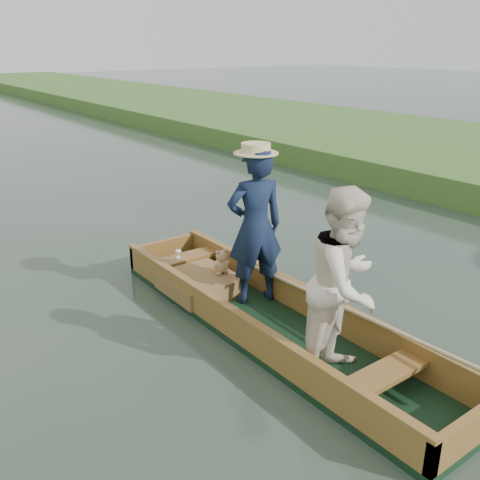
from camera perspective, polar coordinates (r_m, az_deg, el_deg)
ground at (r=6.27m, az=3.33°, el=-9.71°), size 120.00×120.00×0.00m
punt at (r=5.80m, az=5.21°, el=-4.20°), size 1.24×5.00×2.04m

